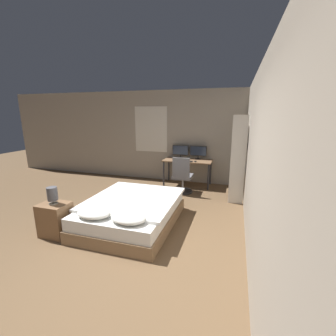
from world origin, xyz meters
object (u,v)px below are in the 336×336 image
computer_mouse (196,161)px  keyboard (186,161)px  nightstand (56,219)px  desk (188,163)px  bed (132,212)px  bedside_lamp (52,194)px  monitor_right (198,152)px  bookshelf (238,154)px  office_chair (182,178)px  monitor_left (180,151)px

computer_mouse → keyboard: bearing=180.0°
nightstand → desk: desk is taller
bed → nightstand: size_ratio=3.45×
desk → computer_mouse: bearing=-37.5°
keyboard → computer_mouse: computer_mouse is taller
nightstand → computer_mouse: size_ratio=8.11×
bedside_lamp → keyboard: size_ratio=0.83×
bedside_lamp → bed: bearing=34.1°
monitor_right → bookshelf: 1.43m
bedside_lamp → office_chair: size_ratio=0.30×
nightstand → bedside_lamp: size_ratio=1.97×
monitor_right → nightstand: bearing=-117.0°
nightstand → monitor_right: bearing=63.0°
keyboard → office_chair: office_chair is taller
bed → bedside_lamp: 1.38m
bed → computer_mouse: bearing=72.8°
desk → bookshelf: (1.36, -0.71, 0.45)m
monitor_right → bookshelf: bearing=-39.9°
bookshelf → desk: bearing=152.4°
monitor_left → computer_mouse: 0.70m
bed → office_chair: office_chair is taller
computer_mouse → nightstand: bearing=-119.9°
computer_mouse → bookshelf: bearing=-24.9°
bedside_lamp → bookshelf: bookshelf is taller
bed → bedside_lamp: bedside_lamp is taller
bed → desk: bearing=79.5°
monitor_left → nightstand: bearing=-109.9°
bed → computer_mouse: (0.75, 2.44, 0.52)m
bed → desk: desk is taller
nightstand → bookshelf: 4.03m
bed → keyboard: keyboard is taller
bed → keyboard: (0.49, 2.44, 0.51)m
keyboard → computer_mouse: size_ratio=4.94×
desk → computer_mouse: (0.26, -0.20, 0.11)m
keyboard → office_chair: (0.01, -0.48, -0.36)m
desk → bookshelf: 1.59m
bedside_lamp → keyboard: bearing=63.8°
bedside_lamp → desk: bearing=65.2°
computer_mouse → bookshelf: (1.09, -0.51, 0.34)m
bed → computer_mouse: 2.61m
nightstand → monitor_left: size_ratio=1.20×
bedside_lamp → monitor_left: (1.29, 3.57, 0.23)m
monitor_right → office_chair: 1.08m
bed → monitor_left: size_ratio=4.14×
monitor_left → office_chair: bearing=-72.7°
keyboard → bedside_lamp: bearing=-116.2°
monitor_left → monitor_right: bearing=0.0°
nightstand → computer_mouse: 3.68m
bedside_lamp → bookshelf: 3.96m
computer_mouse → office_chair: bearing=-117.8°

